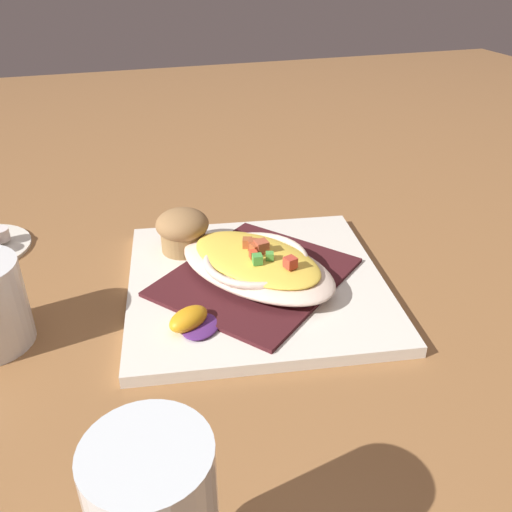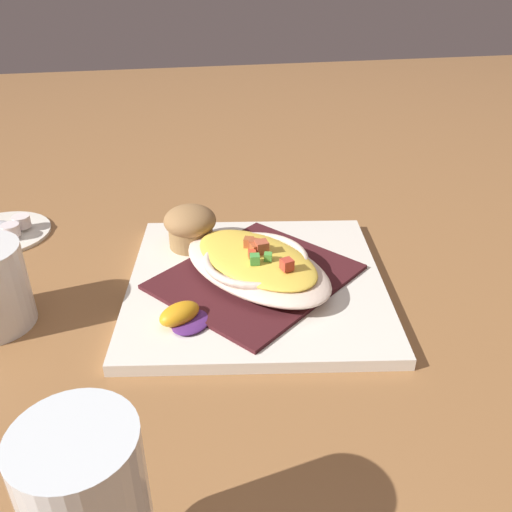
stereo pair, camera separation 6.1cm
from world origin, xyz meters
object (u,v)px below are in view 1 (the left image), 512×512
at_px(creamer_cup_1, 0,234).
at_px(orange_garnish, 192,321).
at_px(muffin, 183,230).
at_px(stemmed_glass, 154,509).
at_px(gratin_dish, 256,263).
at_px(square_plate, 256,283).

bearing_deg(creamer_cup_1, orange_garnish, 37.49).
relative_size(muffin, stemmed_glass, 0.49).
bearing_deg(orange_garnish, muffin, 172.29).
xyz_separation_m(gratin_dish, orange_garnish, (0.07, -0.09, -0.01)).
xyz_separation_m(square_plate, gratin_dish, (0.00, 0.00, 0.03)).
xyz_separation_m(square_plate, orange_garnish, (0.07, -0.09, 0.01)).
xyz_separation_m(square_plate, stemmed_glass, (0.31, -0.16, 0.08)).
relative_size(gratin_dish, orange_garnish, 3.50).
relative_size(gratin_dish, creamer_cup_1, 9.76).
bearing_deg(orange_garnish, square_plate, 127.75).
height_order(stemmed_glass, creamer_cup_1, stemmed_glass).
bearing_deg(muffin, creamer_cup_1, -115.06).
relative_size(square_plate, orange_garnish, 4.36).
bearing_deg(muffin, square_plate, 36.06).
relative_size(gratin_dish, stemmed_glass, 1.76).
distance_m(orange_garnish, creamer_cup_1, 0.34).
bearing_deg(muffin, orange_garnish, -7.71).
height_order(muffin, creamer_cup_1, muffin).
xyz_separation_m(stemmed_glass, creamer_cup_1, (-0.51, -0.14, -0.07)).
distance_m(orange_garnish, stemmed_glass, 0.26).
bearing_deg(creamer_cup_1, muffin, 64.94).
bearing_deg(stemmed_glass, creamer_cup_1, -164.86).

